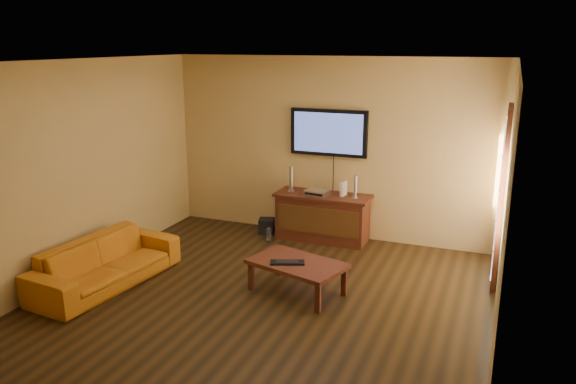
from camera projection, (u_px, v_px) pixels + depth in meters
The scene contains 14 objects.
ground_plane at pixel (263, 300), 6.50m from camera, with size 5.00×5.00×0.00m, color black.
room_walls at pixel (283, 148), 6.62m from camera, with size 5.00×5.00×5.00m.
french_door at pixel (502, 197), 6.87m from camera, with size 0.07×1.02×2.22m.
media_console at pixel (322, 217), 8.41m from camera, with size 1.42×0.54×0.70m.
television at pixel (329, 133), 8.29m from camera, with size 1.17×0.08×0.69m.
coffee_table at pixel (297, 266), 6.62m from camera, with size 1.24×0.94×0.39m.
sofa at pixel (105, 255), 6.84m from camera, with size 1.93×0.56×0.75m, color #C46F15.
speaker_left at pixel (291, 180), 8.45m from camera, with size 0.10×0.10×0.38m.
speaker_right at pixel (355, 188), 8.08m from camera, with size 0.09×0.09×0.34m.
av_receiver at pixel (317, 192), 8.28m from camera, with size 0.33×0.24×0.08m, color silver.
game_console at pixel (343, 189), 8.22m from camera, with size 0.04×0.16×0.22m, color white.
subwoofer at pixel (267, 226), 8.75m from camera, with size 0.23×0.23×0.23m, color black.
bottle at pixel (269, 235), 8.38m from camera, with size 0.08×0.08×0.23m.
keyboard at pixel (287, 262), 6.56m from camera, with size 0.43×0.28×0.02m.
Camera 1 is at (2.46, -5.42, 2.90)m, focal length 35.00 mm.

